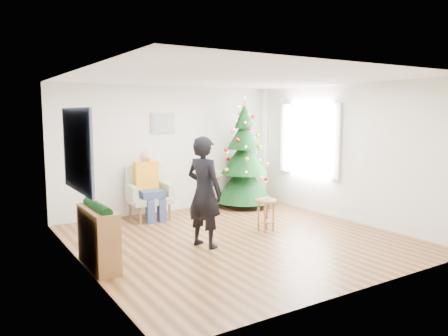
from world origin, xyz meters
TOP-DOWN VIEW (x-y plane):
  - floor at (0.00, 0.00)m, footprint 5.00×5.00m
  - ceiling at (0.00, 0.00)m, footprint 5.00×5.00m
  - wall_back at (0.00, 2.50)m, footprint 5.00×0.00m
  - wall_front at (0.00, -2.50)m, footprint 5.00×0.00m
  - wall_left at (-2.50, 0.00)m, footprint 0.00×5.00m
  - wall_right at (2.50, 0.00)m, footprint 0.00×5.00m
  - window_panel at (2.47, 1.00)m, footprint 0.04×1.30m
  - curtains at (2.44, 1.00)m, footprint 0.05×1.75m
  - christmas_tree at (1.51, 2.02)m, footprint 1.30×1.30m
  - stool at (0.67, 0.13)m, footprint 0.37×0.37m
  - laptop at (0.67, 0.13)m, footprint 0.35×0.29m
  - armchair at (-0.72, 2.07)m, footprint 0.85×0.79m
  - seated_person at (-0.72, 2.01)m, footprint 0.46×0.66m
  - standing_man at (-0.68, -0.07)m, footprint 0.61×0.73m
  - game_controller at (-0.50, -0.10)m, footprint 0.08×0.13m
  - console at (-2.33, -0.12)m, footprint 0.31×1.00m
  - garland at (-2.33, -0.12)m, footprint 0.14×0.90m
  - tapestry at (-2.46, 0.30)m, footprint 0.03×1.50m
  - framed_picture at (-0.20, 2.46)m, footprint 0.52×0.05m

SIDE VIEW (x-z plane):
  - floor at x=0.00m, z-range 0.00..0.00m
  - stool at x=0.67m, z-range 0.01..0.57m
  - armchair at x=-0.72m, z-range -0.13..0.89m
  - console at x=-2.33m, z-range 0.00..0.80m
  - laptop at x=0.67m, z-range 0.56..0.58m
  - seated_person at x=-0.72m, z-range 0.02..1.37m
  - garland at x=-2.33m, z-range 0.75..0.89m
  - standing_man at x=-0.68m, z-range 0.00..1.71m
  - christmas_tree at x=1.51m, z-range -0.12..2.23m
  - game_controller at x=-0.50m, z-range 1.12..1.16m
  - wall_back at x=0.00m, z-range -1.20..3.80m
  - wall_front at x=0.00m, z-range -1.20..3.80m
  - wall_left at x=-2.50m, z-range -1.20..3.80m
  - wall_right at x=2.50m, z-range -1.20..3.80m
  - window_panel at x=2.47m, z-range 0.80..2.20m
  - curtains at x=2.44m, z-range 0.75..2.25m
  - tapestry at x=-2.46m, z-range 0.98..2.12m
  - framed_picture at x=-0.20m, z-range 1.64..2.06m
  - ceiling at x=0.00m, z-range 2.60..2.60m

